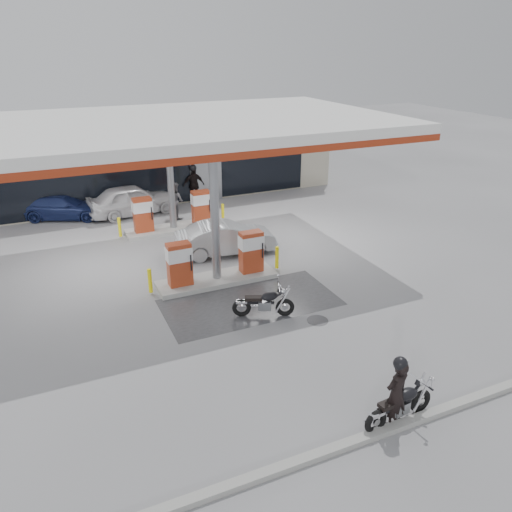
{
  "coord_description": "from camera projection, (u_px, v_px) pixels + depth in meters",
  "views": [
    {
      "loc": [
        -5.52,
        -13.93,
        8.36
      ],
      "look_at": [
        1.19,
        1.08,
        1.2
      ],
      "focal_mm": 35.0,
      "sensor_mm": 36.0,
      "label": 1
    }
  ],
  "objects": [
    {
      "name": "ground",
      "position": [
        237.0,
        305.0,
        17.07
      ],
      "size": [
        90.0,
        90.0,
        0.0
      ],
      "primitive_type": "plane",
      "color": "gray",
      "rests_on": "ground"
    },
    {
      "name": "wet_patch",
      "position": [
        251.0,
        302.0,
        17.25
      ],
      "size": [
        6.0,
        3.0,
        0.0
      ],
      "primitive_type": "cube",
      "color": "#4C4C4F",
      "rests_on": "ground"
    },
    {
      "name": "drain_cover",
      "position": [
        318.0,
        320.0,
        16.14
      ],
      "size": [
        0.7,
        0.7,
        0.01
      ],
      "primitive_type": "cylinder",
      "color": "#38383A",
      "rests_on": "ground"
    },
    {
      "name": "kerb",
      "position": [
        354.0,
        442.0,
        11.18
      ],
      "size": [
        28.0,
        0.25,
        0.15
      ],
      "primitive_type": "cube",
      "color": "gray",
      "rests_on": "ground"
    },
    {
      "name": "store_building",
      "position": [
        136.0,
        156.0,
        29.61
      ],
      "size": [
        22.0,
        8.22,
        4.0
      ],
      "color": "beige",
      "rests_on": "ground"
    },
    {
      "name": "canopy",
      "position": [
        186.0,
        127.0,
        19.15
      ],
      "size": [
        16.0,
        10.02,
        5.51
      ],
      "color": "silver",
      "rests_on": "ground"
    },
    {
      "name": "pump_island_near",
      "position": [
        217.0,
        264.0,
        18.46
      ],
      "size": [
        5.14,
        1.3,
        1.78
      ],
      "color": "#9E9E99",
      "rests_on": "ground"
    },
    {
      "name": "pump_island_far",
      "position": [
        173.0,
        216.0,
        23.48
      ],
      "size": [
        5.14,
        1.3,
        1.78
      ],
      "color": "#9E9E99",
      "rests_on": "ground"
    },
    {
      "name": "main_motorcycle",
      "position": [
        400.0,
        405.0,
        11.72
      ],
      "size": [
        2.05,
        0.79,
        1.05
      ],
      "rotation": [
        0.0,
        0.0,
        0.1
      ],
      "color": "black",
      "rests_on": "ground"
    },
    {
      "name": "biker_main",
      "position": [
        396.0,
        394.0,
        11.46
      ],
      "size": [
        0.71,
        0.53,
        1.77
      ],
      "primitive_type": "imported",
      "rotation": [
        0.0,
        0.0,
        3.32
      ],
      "color": "black",
      "rests_on": "ground"
    },
    {
      "name": "parked_motorcycle",
      "position": [
        264.0,
        303.0,
        16.24
      ],
      "size": [
        1.94,
        1.1,
        1.05
      ],
      "rotation": [
        0.0,
        0.0,
        -0.39
      ],
      "color": "black",
      "rests_on": "ground"
    },
    {
      "name": "sedan_white",
      "position": [
        133.0,
        200.0,
        25.66
      ],
      "size": [
        4.79,
        2.41,
        1.56
      ],
      "primitive_type": "imported",
      "rotation": [
        0.0,
        0.0,
        1.7
      ],
      "color": "silver",
      "rests_on": "ground"
    },
    {
      "name": "attendant",
      "position": [
        175.0,
        200.0,
        25.06
      ],
      "size": [
        1.01,
        1.11,
        1.85
      ],
      "primitive_type": "imported",
      "rotation": [
        0.0,
        0.0,
        2.0
      ],
      "color": "#525256",
      "rests_on": "ground"
    },
    {
      "name": "hatchback_silver",
      "position": [
        226.0,
        238.0,
        20.96
      ],
      "size": [
        4.31,
        1.92,
        1.37
      ],
      "primitive_type": "imported",
      "rotation": [
        0.0,
        0.0,
        1.46
      ],
      "color": "#A4A8AC",
      "rests_on": "ground"
    },
    {
      "name": "parked_car_left",
      "position": [
        63.0,
        206.0,
        25.15
      ],
      "size": [
        4.63,
        3.24,
        1.24
      ],
      "primitive_type": "imported",
      "rotation": [
        0.0,
        0.0,
        1.18
      ],
      "color": "navy",
      "rests_on": "ground"
    },
    {
      "name": "parked_car_right",
      "position": [
        253.0,
        178.0,
        30.88
      ],
      "size": [
        3.73,
        2.04,
        0.99
      ],
      "primitive_type": "imported",
      "rotation": [
        0.0,
        0.0,
        1.46
      ],
      "color": "#551214",
      "rests_on": "ground"
    },
    {
      "name": "biker_walking",
      "position": [
        194.0,
        185.0,
        27.38
      ],
      "size": [
        1.19,
        0.51,
        2.02
      ],
      "primitive_type": "imported",
      "rotation": [
        0.0,
        0.0,
        -0.01
      ],
      "color": "black",
      "rests_on": "ground"
    }
  ]
}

